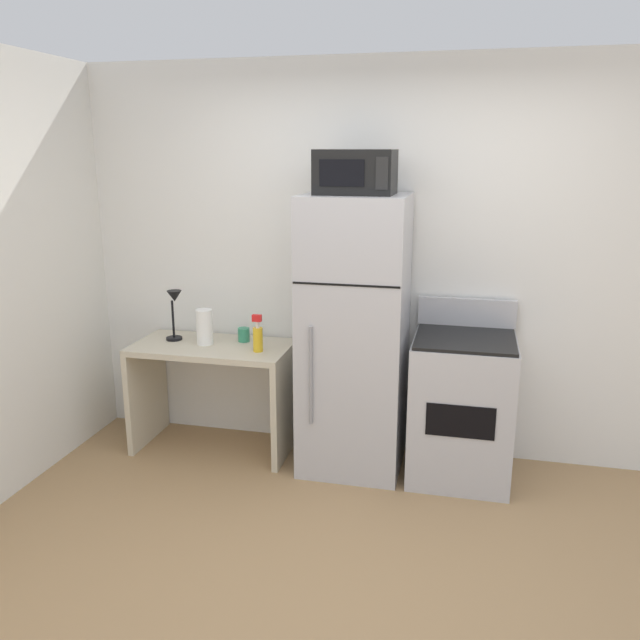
% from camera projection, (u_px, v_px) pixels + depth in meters
% --- Properties ---
extents(ground_plane, '(12.00, 12.00, 0.00)m').
position_uv_depth(ground_plane, '(348.00, 597.00, 3.03)').
color(ground_plane, '#9E7A51').
extents(wall_back_white, '(5.00, 0.10, 2.60)m').
position_uv_depth(wall_back_white, '(398.00, 263.00, 4.29)').
color(wall_back_white, white).
rests_on(wall_back_white, ground).
extents(desk, '(1.07, 0.55, 0.75)m').
position_uv_depth(desk, '(213.00, 377.00, 4.44)').
color(desk, beige).
rests_on(desk, ground).
extents(desk_lamp, '(0.14, 0.12, 0.35)m').
position_uv_depth(desk_lamp, '(174.00, 307.00, 4.41)').
color(desk_lamp, black).
rests_on(desk_lamp, desk).
extents(paper_towel_roll, '(0.11, 0.11, 0.24)m').
position_uv_depth(paper_towel_roll, '(205.00, 327.00, 4.36)').
color(paper_towel_roll, white).
rests_on(paper_towel_roll, desk).
extents(coffee_mug, '(0.08, 0.08, 0.09)m').
position_uv_depth(coffee_mug, '(244.00, 335.00, 4.44)').
color(coffee_mug, '#338C66').
rests_on(coffee_mug, desk).
extents(spray_bottle, '(0.06, 0.06, 0.25)m').
position_uv_depth(spray_bottle, '(258.00, 337.00, 4.20)').
color(spray_bottle, yellow).
rests_on(spray_bottle, desk).
extents(refrigerator, '(0.64, 0.63, 1.77)m').
position_uv_depth(refrigerator, '(354.00, 336.00, 4.10)').
color(refrigerator, '#B7B7BC').
rests_on(refrigerator, ground).
extents(microwave, '(0.46, 0.35, 0.26)m').
position_uv_depth(microwave, '(356.00, 172.00, 3.82)').
color(microwave, black).
rests_on(microwave, refrigerator).
extents(oven_range, '(0.62, 0.61, 1.10)m').
position_uv_depth(oven_range, '(461.00, 407.00, 4.06)').
color(oven_range, '#B7B7BC').
rests_on(oven_range, ground).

